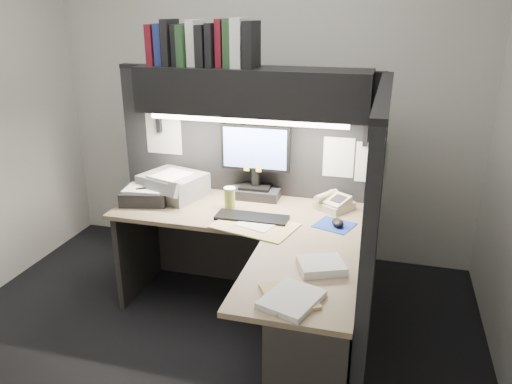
% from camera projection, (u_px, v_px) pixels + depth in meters
% --- Properties ---
extents(floor, '(3.50, 3.50, 0.00)m').
position_uv_depth(floor, '(201.00, 348.00, 3.14)').
color(floor, black).
rests_on(floor, ground).
extents(wall_back, '(3.50, 0.04, 2.70)m').
position_uv_depth(wall_back, '(262.00, 95.00, 4.03)').
color(wall_back, silver).
rests_on(wall_back, floor).
extents(partition_back, '(1.90, 0.06, 1.60)m').
position_uv_depth(partition_back, '(246.00, 182.00, 3.70)').
color(partition_back, black).
rests_on(partition_back, floor).
extents(partition_right, '(0.06, 1.50, 1.60)m').
position_uv_depth(partition_right, '(372.00, 239.00, 2.78)').
color(partition_right, black).
rests_on(partition_right, floor).
extents(desk, '(1.70, 1.53, 0.73)m').
position_uv_depth(desk, '(267.00, 297.00, 2.88)').
color(desk, '#927E5D').
rests_on(desk, floor).
extents(overhead_shelf, '(1.55, 0.34, 0.30)m').
position_uv_depth(overhead_shelf, '(252.00, 91.00, 3.27)').
color(overhead_shelf, black).
rests_on(overhead_shelf, partition_back).
extents(task_light_tube, '(1.32, 0.04, 0.04)m').
position_uv_depth(task_light_tube, '(246.00, 121.00, 3.20)').
color(task_light_tube, white).
rests_on(task_light_tube, overhead_shelf).
extents(monitor, '(0.49, 0.22, 0.53)m').
position_uv_depth(monitor, '(255.00, 169.00, 3.52)').
color(monitor, black).
rests_on(monitor, desk).
extents(keyboard, '(0.47, 0.16, 0.02)m').
position_uv_depth(keyboard, '(252.00, 218.00, 3.21)').
color(keyboard, black).
rests_on(keyboard, desk).
extents(mousepad, '(0.28, 0.27, 0.00)m').
position_uv_depth(mousepad, '(334.00, 225.00, 3.13)').
color(mousepad, navy).
rests_on(mousepad, desk).
extents(mouse, '(0.10, 0.13, 0.04)m').
position_uv_depth(mouse, '(338.00, 223.00, 3.11)').
color(mouse, black).
rests_on(mouse, mousepad).
extents(telephone, '(0.29, 0.29, 0.08)m').
position_uv_depth(telephone, '(335.00, 203.00, 3.37)').
color(telephone, '#B8AF8E').
rests_on(telephone, desk).
extents(coffee_cup, '(0.10, 0.10, 0.14)m').
position_uv_depth(coffee_cup, '(230.00, 199.00, 3.37)').
color(coffee_cup, '#B4AD48').
rests_on(coffee_cup, desk).
extents(printer, '(0.50, 0.46, 0.16)m').
position_uv_depth(printer, '(173.00, 185.00, 3.60)').
color(printer, gray).
rests_on(printer, desk).
extents(notebook_stack, '(0.37, 0.33, 0.09)m').
position_uv_depth(notebook_stack, '(146.00, 195.00, 3.49)').
color(notebook_stack, black).
rests_on(notebook_stack, desk).
extents(open_folder, '(0.56, 0.43, 0.01)m').
position_uv_depth(open_folder, '(255.00, 226.00, 3.11)').
color(open_folder, tan).
rests_on(open_folder, desk).
extents(paper_stack_a, '(0.29, 0.27, 0.04)m').
position_uv_depth(paper_stack_a, '(321.00, 266.00, 2.59)').
color(paper_stack_a, white).
rests_on(paper_stack_a, desk).
extents(paper_stack_b, '(0.31, 0.34, 0.03)m').
position_uv_depth(paper_stack_b, '(292.00, 299.00, 2.31)').
color(paper_stack_b, white).
rests_on(paper_stack_b, desk).
extents(manila_stack, '(0.33, 0.35, 0.02)m').
position_uv_depth(manila_stack, '(289.00, 296.00, 2.34)').
color(manila_stack, tan).
rests_on(manila_stack, desk).
extents(binder_row, '(0.73, 0.25, 0.30)m').
position_uv_depth(binder_row, '(205.00, 44.00, 3.25)').
color(binder_row, maroon).
rests_on(binder_row, overhead_shelf).
extents(pinned_papers, '(1.76, 1.31, 0.51)m').
position_uv_depth(pinned_papers, '(289.00, 168.00, 3.18)').
color(pinned_papers, white).
rests_on(pinned_papers, partition_back).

